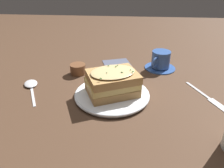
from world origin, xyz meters
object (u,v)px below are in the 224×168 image
object	(u,v)px
spoon	(31,85)
napkin	(118,65)
sandwich	(112,82)
teacup_with_saucer	(160,61)
fork	(210,99)
dinner_plate	(112,94)
condiment_pot	(78,69)

from	to	relation	value
spoon	napkin	xyz separation A→B (m)	(-0.20, 0.29, -0.00)
sandwich	teacup_with_saucer	distance (m)	0.29
sandwich	napkin	world-z (taller)	sandwich
fork	spoon	distance (m)	0.60
dinner_plate	napkin	xyz separation A→B (m)	(-0.24, 0.01, -0.01)
sandwich	fork	size ratio (longest dim) A/B	1.05
dinner_plate	condiment_pot	xyz separation A→B (m)	(-0.16, -0.14, 0.01)
dinner_plate	fork	bearing A→B (deg)	91.79
fork	spoon	xyz separation A→B (m)	(-0.04, -0.59, 0.00)
napkin	fork	bearing A→B (deg)	52.40
napkin	teacup_with_saucer	bearing A→B (deg)	85.37
dinner_plate	spoon	size ratio (longest dim) A/B	1.42
sandwich	teacup_with_saucer	world-z (taller)	sandwich
sandwich	teacup_with_saucer	size ratio (longest dim) A/B	1.49
dinner_plate	sandwich	size ratio (longest dim) A/B	1.29
fork	condiment_pot	bearing A→B (deg)	-42.70
dinner_plate	teacup_with_saucer	xyz separation A→B (m)	(-0.23, 0.18, 0.02)
teacup_with_saucer	napkin	xyz separation A→B (m)	(-0.01, -0.17, -0.03)
spoon	sandwich	bearing A→B (deg)	-35.56
dinner_plate	spoon	distance (m)	0.29
condiment_pot	teacup_with_saucer	bearing A→B (deg)	103.02
dinner_plate	condiment_pot	size ratio (longest dim) A/B	4.06
napkin	condiment_pot	distance (m)	0.17
sandwich	spoon	size ratio (longest dim) A/B	1.10
spoon	dinner_plate	bearing A→B (deg)	-35.75
condiment_pot	spoon	bearing A→B (deg)	-52.19
dinner_plate	spoon	xyz separation A→B (m)	(-0.05, -0.29, -0.00)
teacup_with_saucer	napkin	world-z (taller)	teacup_with_saucer
dinner_plate	sandwich	distance (m)	0.04
teacup_with_saucer	condiment_pot	size ratio (longest dim) A/B	2.10
sandwich	fork	distance (m)	0.31
spoon	condiment_pot	size ratio (longest dim) A/B	2.87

